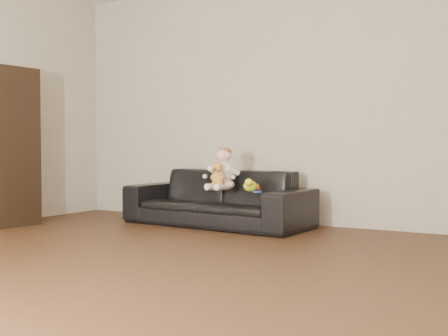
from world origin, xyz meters
The scene contains 10 objects.
floor centered at (0.00, 0.00, 0.00)m, with size 5.50×5.50×0.00m, color #412817.
wall_back centered at (0.00, 2.75, 1.30)m, with size 5.00×5.00×0.00m, color #B6AC99.
sofa centered at (-0.43, 2.25, 0.28)m, with size 1.93×0.76×0.56m, color black.
cabinet centered at (-2.28, 1.18, 0.80)m, with size 0.40×0.55×1.60m, color black.
shelf_item centered at (-2.26, 1.18, 1.16)m, with size 0.18×0.25×0.28m, color silver.
baby centered at (-0.29, 2.15, 0.56)m, with size 0.30×0.37×0.43m.
teddy_bear centered at (-0.28, 2.01, 0.53)m, with size 0.15×0.15×0.23m.
toy_green centered at (0.03, 2.09, 0.43)m, with size 0.13×0.16×0.11m, color yellow.
toy_rattle centered at (0.06, 2.17, 0.40)m, with size 0.06×0.06×0.06m, color #DB4F19.
toy_blue_disc centered at (0.11, 2.08, 0.38)m, with size 0.09×0.09×0.01m, color blue.
Camera 1 is at (2.43, -2.67, 0.79)m, focal length 45.00 mm.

